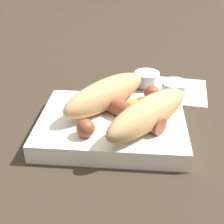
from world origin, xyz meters
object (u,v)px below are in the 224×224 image
object	(u,v)px
sausage	(122,109)
condiment_cup_far	(147,79)
food_tray	(112,125)
condiment_cup_near	(174,89)
bread_roll	(126,103)

from	to	relation	value
sausage	condiment_cup_far	xyz separation A→B (m)	(0.04, 0.18, -0.03)
food_tray	condiment_cup_near	distance (m)	0.18
condiment_cup_near	condiment_cup_far	distance (m)	0.07
sausage	condiment_cup_far	distance (m)	0.19
condiment_cup_far	sausage	bearing A→B (deg)	-103.22
bread_roll	sausage	world-z (taller)	bread_roll
condiment_cup_near	sausage	bearing A→B (deg)	-124.95
food_tray	condiment_cup_far	distance (m)	0.19
food_tray	bread_roll	size ratio (longest dim) A/B	1.05
condiment_cup_far	bread_roll	bearing A→B (deg)	-101.04
condiment_cup_near	condiment_cup_far	bearing A→B (deg)	142.25
bread_roll	sausage	distance (m)	0.01
bread_roll	sausage	xyz separation A→B (m)	(-0.01, 0.00, -0.01)
food_tray	condiment_cup_near	bearing A→B (deg)	52.25
sausage	condiment_cup_near	size ratio (longest dim) A/B	2.73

